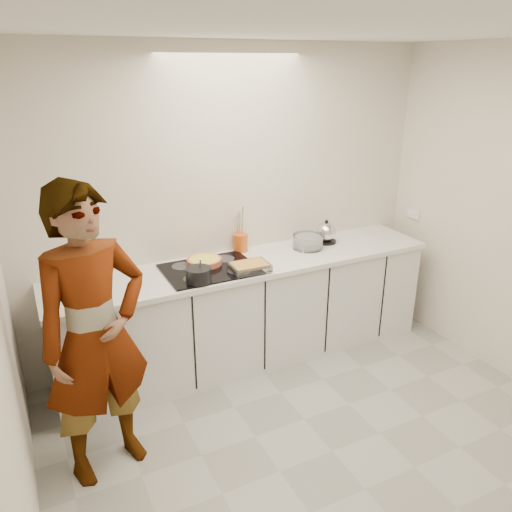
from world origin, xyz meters
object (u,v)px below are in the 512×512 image
mixing_bowl (308,242)px  hob (210,269)px  kettle (326,233)px  cook (95,337)px  tart_dish (204,261)px  saucepan (199,275)px  baking_dish (250,267)px  utensil_crock (241,242)px

mixing_bowl → hob: bearing=-175.2°
hob → kettle: (1.17, 0.13, 0.08)m
mixing_bowl → cook: bearing=-158.3°
tart_dish → hob: bearing=-86.9°
hob → saucepan: bearing=-130.3°
hob → mixing_bowl: bearing=4.8°
saucepan → mixing_bowl: size_ratio=0.78×
tart_dish → mixing_bowl: size_ratio=1.12×
saucepan → mixing_bowl: bearing=13.7°
baking_dish → mixing_bowl: mixing_bowl is taller
saucepan → kettle: size_ratio=1.04×
saucepan → utensil_crock: 0.73m
utensil_crock → cook: (-1.39, -0.97, -0.05)m
mixing_bowl → cook: cook is taller
saucepan → cook: size_ratio=0.13×
saucepan → cook: 0.97m
baking_dish → kettle: 0.96m
cook → utensil_crock: bearing=17.9°
tart_dish → kettle: kettle is taller
utensil_crock → kettle: bearing=-10.6°
tart_dish → saucepan: 0.34m
tart_dish → baking_dish: size_ratio=1.18×
tart_dish → saucepan: size_ratio=1.43×
baking_dish → cook: cook is taller
baking_dish → cook: bearing=-157.5°
saucepan → baking_dish: bearing=2.6°
saucepan → baking_dish: saucepan is taller
kettle → utensil_crock: (-0.78, 0.15, -0.01)m
hob → utensil_crock: 0.49m
saucepan → baking_dish: (0.43, 0.02, -0.02)m
saucepan → utensil_crock: size_ratio=1.62×
saucepan → mixing_bowl: 1.15m
saucepan → cook: (-0.83, -0.50, -0.04)m
cook → kettle: bearing=3.7°
kettle → utensil_crock: bearing=169.4°
hob → utensil_crock: utensil_crock is taller
tart_dish → baking_dish: baking_dish is taller
cook → baking_dish: bearing=5.3°
hob → utensil_crock: (0.39, 0.28, 0.07)m
saucepan → cook: bearing=-148.9°
saucepan → tart_dish: bearing=62.2°
saucepan → mixing_bowl: (1.11, 0.27, -0.01)m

